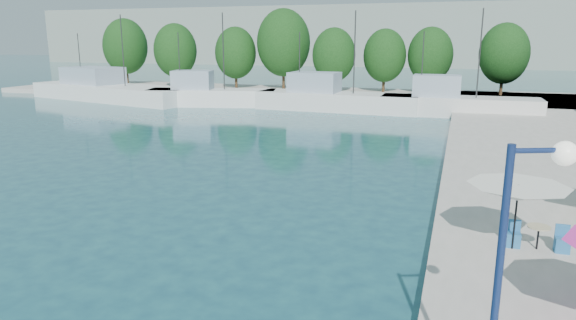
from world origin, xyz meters
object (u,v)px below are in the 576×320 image
(trawler_03, at_px, (333,100))
(trawler_04, at_px, (455,105))
(umbrella_white, at_px, (518,193))
(trawler_01, at_px, (109,91))
(trawler_02, at_px, (209,96))
(street_lamp, at_px, (522,243))

(trawler_03, bearing_deg, trawler_04, 1.11)
(trawler_04, xyz_separation_m, umbrella_white, (2.28, -34.10, 1.37))
(trawler_04, bearing_deg, trawler_01, 177.76)
(trawler_01, distance_m, trawler_02, 13.89)
(trawler_02, xyz_separation_m, umbrella_white, (27.81, -33.59, 1.37))
(trawler_01, distance_m, trawler_03, 27.52)
(street_lamp, bearing_deg, trawler_04, 69.45)
(trawler_02, xyz_separation_m, trawler_04, (25.54, 0.52, -0.00))
(trawler_01, bearing_deg, trawler_04, 12.80)
(trawler_02, bearing_deg, trawler_01, 160.23)
(trawler_03, bearing_deg, trawler_01, -178.43)
(trawler_02, height_order, umbrella_white, trawler_02)
(trawler_04, relative_size, umbrella_white, 4.71)
(trawler_03, relative_size, umbrella_white, 5.42)
(trawler_02, xyz_separation_m, trawler_03, (13.69, 0.81, -0.00))
(trawler_01, bearing_deg, trawler_02, 8.66)
(trawler_01, distance_m, trawler_04, 39.38)
(trawler_01, relative_size, trawler_03, 1.41)
(trawler_01, height_order, trawler_02, same)
(trawler_03, height_order, umbrella_white, trawler_03)
(umbrella_white, bearing_deg, street_lamp, -95.70)
(umbrella_white, bearing_deg, trawler_03, 112.33)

